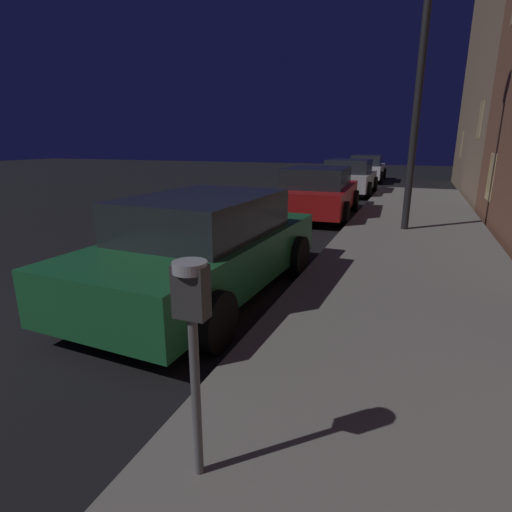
{
  "coord_description": "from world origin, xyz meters",
  "views": [
    {
      "loc": [
        5.53,
        -1.36,
        2.12
      ],
      "look_at": [
        4.15,
        2.11,
        1.06
      ],
      "focal_mm": 28.15,
      "sensor_mm": 36.0,
      "label": 1
    }
  ],
  "objects_px": {
    "parking_meter": "(192,319)",
    "car_white": "(367,168)",
    "street_lamp": "(423,44)",
    "car_green": "(204,246)",
    "car_red": "(317,192)",
    "car_silver": "(349,177)"
  },
  "relations": [
    {
      "from": "parking_meter",
      "to": "car_white",
      "type": "distance_m",
      "value": 21.79
    },
    {
      "from": "street_lamp",
      "to": "car_green",
      "type": "bearing_deg",
      "value": -116.09
    },
    {
      "from": "car_red",
      "to": "street_lamp",
      "type": "xyz_separation_m",
      "value": [
        2.51,
        -1.66,
        3.38
      ]
    },
    {
      "from": "parking_meter",
      "to": "car_green",
      "type": "xyz_separation_m",
      "value": [
        -1.6,
        3.03,
        -0.46
      ]
    },
    {
      "from": "car_silver",
      "to": "car_white",
      "type": "xyz_separation_m",
      "value": [
        0.0,
        6.22,
        0.01
      ]
    },
    {
      "from": "street_lamp",
      "to": "car_silver",
      "type": "bearing_deg",
      "value": 108.89
    },
    {
      "from": "car_silver",
      "to": "car_white",
      "type": "height_order",
      "value": "same"
    },
    {
      "from": "car_green",
      "to": "car_red",
      "type": "relative_size",
      "value": 1.02
    },
    {
      "from": "car_red",
      "to": "car_silver",
      "type": "relative_size",
      "value": 1.06
    },
    {
      "from": "car_green",
      "to": "car_red",
      "type": "bearing_deg",
      "value": 89.98
    },
    {
      "from": "car_green",
      "to": "car_white",
      "type": "relative_size",
      "value": 0.98
    },
    {
      "from": "car_red",
      "to": "car_white",
      "type": "distance_m",
      "value": 11.9
    },
    {
      "from": "car_silver",
      "to": "parking_meter",
      "type": "bearing_deg",
      "value": -84.09
    },
    {
      "from": "parking_meter",
      "to": "car_red",
      "type": "height_order",
      "value": "parking_meter"
    },
    {
      "from": "car_silver",
      "to": "car_green",
      "type": "bearing_deg",
      "value": -90.0
    },
    {
      "from": "car_silver",
      "to": "street_lamp",
      "type": "xyz_separation_m",
      "value": [
        2.51,
        -7.34,
        3.39
      ]
    },
    {
      "from": "parking_meter",
      "to": "car_red",
      "type": "relative_size",
      "value": 0.32
    },
    {
      "from": "parking_meter",
      "to": "car_green",
      "type": "distance_m",
      "value": 3.46
    },
    {
      "from": "car_red",
      "to": "street_lamp",
      "type": "bearing_deg",
      "value": -33.52
    },
    {
      "from": "car_red",
      "to": "car_white",
      "type": "bearing_deg",
      "value": 90.01
    },
    {
      "from": "street_lamp",
      "to": "car_white",
      "type": "bearing_deg",
      "value": 100.49
    },
    {
      "from": "parking_meter",
      "to": "car_green",
      "type": "height_order",
      "value": "parking_meter"
    }
  ]
}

